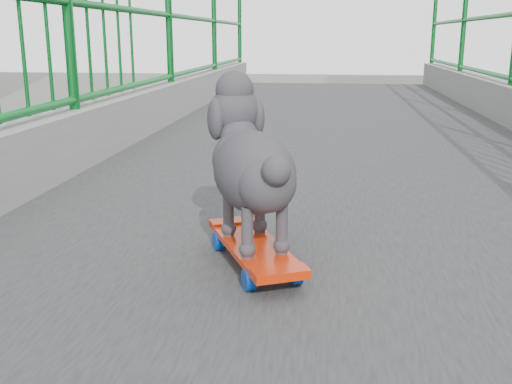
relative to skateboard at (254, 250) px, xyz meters
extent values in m
cylinder|color=#0C7126|center=(-1.14, 5.38, 0.80)|extent=(0.06, 0.06, 1.10)
cylinder|color=#0C7126|center=(1.66, 5.38, 0.80)|extent=(0.06, 0.06, 1.10)
cube|color=red|center=(0.00, 0.00, 0.01)|extent=(0.36, 0.54, 0.02)
cube|color=#99999E|center=(0.07, -0.15, -0.01)|extent=(0.10, 0.07, 0.02)
cylinder|color=#07339F|center=(0.01, -0.18, -0.02)|extent=(0.05, 0.07, 0.06)
sphere|color=yellow|center=(0.01, -0.18, -0.02)|extent=(0.03, 0.03, 0.03)
cylinder|color=#07339F|center=(0.13, -0.13, -0.02)|extent=(0.05, 0.07, 0.06)
sphere|color=yellow|center=(0.13, -0.13, -0.02)|extent=(0.03, 0.03, 0.03)
cube|color=#99999E|center=(-0.07, 0.15, -0.01)|extent=(0.10, 0.07, 0.02)
cylinder|color=#07339F|center=(-0.13, 0.13, -0.02)|extent=(0.05, 0.07, 0.06)
sphere|color=yellow|center=(-0.13, 0.13, -0.02)|extent=(0.03, 0.03, 0.03)
cylinder|color=#07339F|center=(-0.01, 0.18, -0.02)|extent=(0.05, 0.07, 0.06)
sphere|color=yellow|center=(-0.01, 0.18, -0.02)|extent=(0.03, 0.03, 0.03)
ellipsoid|color=#2A282C|center=(0.00, 0.00, 0.24)|extent=(0.36, 0.42, 0.24)
sphere|color=#2A282C|center=(-0.08, 0.18, 0.40)|extent=(0.16, 0.16, 0.16)
sphere|color=black|center=(-0.13, 0.28, 0.37)|extent=(0.03, 0.03, 0.03)
sphere|color=#2A282C|center=(0.08, -0.18, 0.29)|extent=(0.08, 0.08, 0.08)
cylinder|color=#2A282C|center=(-0.09, 0.07, 0.09)|extent=(0.03, 0.03, 0.15)
cylinder|color=#2A282C|center=(0.00, 0.11, 0.09)|extent=(0.03, 0.03, 0.15)
cylinder|color=#2A282C|center=(0.00, -0.11, 0.09)|extent=(0.03, 0.03, 0.15)
cylinder|color=#2A282C|center=(0.09, -0.07, 0.09)|extent=(0.03, 0.03, 0.15)
camera|label=1|loc=(0.21, -1.69, 0.63)|focal=42.00mm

